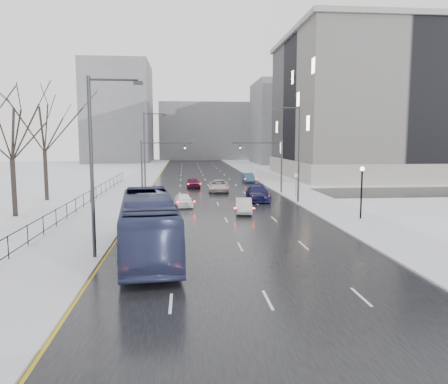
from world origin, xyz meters
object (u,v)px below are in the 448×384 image
object	(u,v)px
sedan_right_near	(244,206)
sedan_center_far	(193,183)
streetlight_l_near	(96,159)
streetlight_l_far	(146,147)
tree_park_d	(16,217)
mast_signal_right	(273,160)
lamppost_r_mid	(362,185)
bus	(148,225)
tree_park_e	(47,201)
sedan_right_distant	(248,178)
no_uturn_sign	(296,178)
mast_signal_left	(151,161)
sedan_right_cross	(219,186)
streetlight_r_mid	(297,149)
sedan_center_near	(184,200)
sedan_right_far	(258,193)

from	to	relation	value
sedan_right_near	sedan_center_far	world-z (taller)	sedan_center_far
streetlight_l_near	streetlight_l_far	world-z (taller)	same
sedan_right_near	sedan_center_far	bearing A→B (deg)	106.60
tree_park_d	mast_signal_right	size ratio (longest dim) A/B	1.92
lamppost_r_mid	bus	size ratio (longest dim) A/B	0.34
streetlight_l_near	mast_signal_right	size ratio (longest dim) A/B	1.54
sedan_center_far	bus	bearing A→B (deg)	-98.96
tree_park_e	sedan_right_distant	distance (m)	30.31
no_uturn_sign	streetlight_l_near	bearing A→B (deg)	-125.89
streetlight_l_far	no_uturn_sign	size ratio (longest dim) A/B	3.70
mast_signal_right	bus	bearing A→B (deg)	-115.15
streetlight_l_far	mast_signal_left	size ratio (longest dim) A/B	1.54
streetlight_l_near	streetlight_l_far	xyz separation A→B (m)	(0.00, 32.00, 0.00)
bus	no_uturn_sign	bearing A→B (deg)	51.72
streetlight_l_near	bus	size ratio (longest dim) A/B	0.80
sedan_right_near	no_uturn_sign	bearing A→B (deg)	58.60
tree_park_d	sedan_right_cross	bearing A→B (deg)	41.27
streetlight_r_mid	sedan_center_near	size ratio (longest dim) A/B	2.57
streetlight_l_near	mast_signal_left	xyz separation A→B (m)	(0.84, 28.00, -1.51)
sedan_center_far	sedan_right_cross	bearing A→B (deg)	-59.62
mast_signal_left	bus	world-z (taller)	mast_signal_left
lamppost_r_mid	sedan_right_near	distance (m)	10.31
streetlight_r_mid	mast_signal_right	bearing A→B (deg)	96.00
sedan_right_far	tree_park_d	bearing A→B (deg)	-158.04
streetlight_l_far	sedan_right_cross	xyz separation A→B (m)	(9.08, -1.58, -4.83)
sedan_right_far	sedan_center_far	size ratio (longest dim) A/B	1.34
lamppost_r_mid	sedan_right_far	bearing A→B (deg)	118.36
lamppost_r_mid	bus	world-z (taller)	lamppost_r_mid
mast_signal_right	bus	distance (m)	30.25
tree_park_e	sedan_right_distant	xyz separation A→B (m)	(24.56, 17.75, 0.74)
tree_park_e	streetlight_l_far	world-z (taller)	streetlight_l_far
mast_signal_right	streetlight_l_far	bearing A→B (deg)	165.52
no_uturn_sign	streetlight_l_far	bearing A→B (deg)	155.27
sedan_right_far	sedan_right_distant	size ratio (longest dim) A/B	1.31
tree_park_e	streetlight_l_near	xyz separation A→B (m)	(10.03, -24.00, 5.62)
bus	sedan_right_cross	xyz separation A→B (m)	(6.40, 29.73, -1.00)
sedan_center_near	sedan_right_far	distance (m)	8.77
sedan_right_near	sedan_center_far	size ratio (longest dim) A/B	0.98
mast_signal_right	sedan_center_near	distance (m)	14.83
sedan_right_distant	tree_park_e	bearing A→B (deg)	-145.37
streetlight_l_near	sedan_right_near	bearing A→B (deg)	54.81
tree_park_e	mast_signal_right	size ratio (longest dim) A/B	2.08
tree_park_d	sedan_right_near	world-z (taller)	tree_park_d
no_uturn_sign	bus	size ratio (longest dim) A/B	0.22
bus	sedan_center_far	xyz separation A→B (m)	(3.27, 34.39, -1.04)
mast_signal_left	sedan_center_far	distance (m)	9.36
streetlight_l_far	sedan_right_distant	world-z (taller)	streetlight_l_far
tree_park_e	no_uturn_sign	bearing A→B (deg)	0.00
tree_park_e	mast_signal_left	distance (m)	12.29
sedan_right_cross	sedan_center_far	size ratio (longest dim) A/B	1.29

